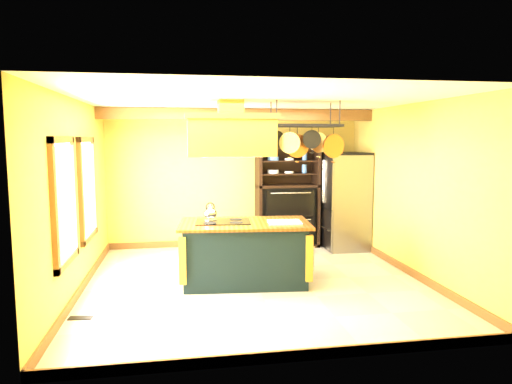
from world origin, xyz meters
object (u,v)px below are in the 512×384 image
object	(u,v)px
pot_rack	(305,134)
hutch	(287,204)
range_hood	(231,133)
refrigerator	(344,203)
kitchen_island	(245,252)

from	to	relation	value
pot_rack	hutch	distance (m)	2.64
range_hood	refrigerator	size ratio (longest dim) A/B	0.71
kitchen_island	pot_rack	size ratio (longest dim) A/B	1.75
kitchen_island	hutch	size ratio (longest dim) A/B	0.92
pot_rack	range_hood	bearing A→B (deg)	180.00
range_hood	refrigerator	xyz separation A→B (m)	(2.43, 1.88, -1.33)
kitchen_island	range_hood	distance (m)	1.77
kitchen_island	refrigerator	bearing A→B (deg)	45.07
kitchen_island	range_hood	bearing A→B (deg)	-174.71
pot_rack	refrigerator	bearing A→B (deg)	54.92
pot_rack	hutch	bearing A→B (deg)	83.46
range_hood	refrigerator	world-z (taller)	range_hood
refrigerator	range_hood	bearing A→B (deg)	-142.33
range_hood	refrigerator	distance (m)	3.35
range_hood	refrigerator	bearing A→B (deg)	37.67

